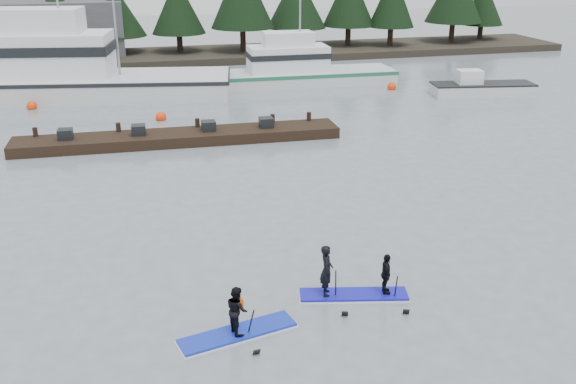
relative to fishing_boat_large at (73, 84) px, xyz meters
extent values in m
plane|color=slate|center=(8.61, -29.14, -0.82)|extent=(160.00, 160.00, 0.00)
cube|color=#2D281E|center=(8.61, 12.86, -0.52)|extent=(70.00, 8.00, 0.60)
cube|color=#4C4C51|center=(-5.39, 14.86, 1.68)|extent=(18.00, 6.00, 5.00)
cube|color=silver|center=(0.59, -0.10, -0.69)|extent=(19.79, 8.60, 2.55)
cube|color=white|center=(-1.67, 0.30, 1.97)|extent=(9.16, 5.28, 2.77)
cylinder|color=gray|center=(-0.35, 0.06, 4.63)|extent=(0.14, 0.14, 8.09)
cube|color=silver|center=(16.14, 0.21, -0.73)|extent=(12.50, 3.91, 1.77)
cube|color=white|center=(14.66, 0.25, 1.04)|extent=(5.65, 2.71, 1.77)
cylinder|color=gray|center=(15.53, 0.22, 3.10)|extent=(0.14, 0.14, 5.90)
cube|color=silver|center=(26.44, -6.24, -0.43)|extent=(6.94, 3.08, 0.78)
cube|color=black|center=(5.72, -12.28, -0.55)|extent=(16.41, 2.69, 0.55)
sphere|color=#F0380C|center=(-2.37, -2.83, -0.82)|extent=(0.63, 0.63, 0.63)
sphere|color=#F0380C|center=(5.11, -7.50, -0.82)|extent=(0.62, 0.62, 0.62)
sphere|color=#F0380C|center=(21.26, -3.11, -0.82)|extent=(0.64, 0.64, 0.64)
cube|color=#132AB7|center=(5.49, -30.02, -0.76)|extent=(3.18, 1.41, 0.12)
imported|color=black|center=(5.49, -30.02, -0.06)|extent=(0.62, 0.72, 1.30)
cube|color=#F85A14|center=(5.49, -30.02, 0.10)|extent=(0.34, 0.26, 0.32)
cylinder|color=black|center=(5.78, -30.18, -0.51)|extent=(0.11, 0.89, 1.51)
cube|color=#1313B4|center=(9.07, -28.93, -0.77)|extent=(3.18, 1.40, 0.11)
imported|color=black|center=(8.29, -28.75, 0.05)|extent=(0.48, 0.62, 1.52)
cylinder|color=black|center=(8.48, -29.02, -0.40)|extent=(0.37, 0.89, 1.58)
imported|color=black|center=(9.95, -29.13, -0.10)|extent=(0.45, 0.76, 1.22)
cylinder|color=black|center=(10.14, -29.40, -0.56)|extent=(0.35, 0.83, 1.48)
camera|label=1|loc=(3.20, -44.05, 8.68)|focal=40.00mm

